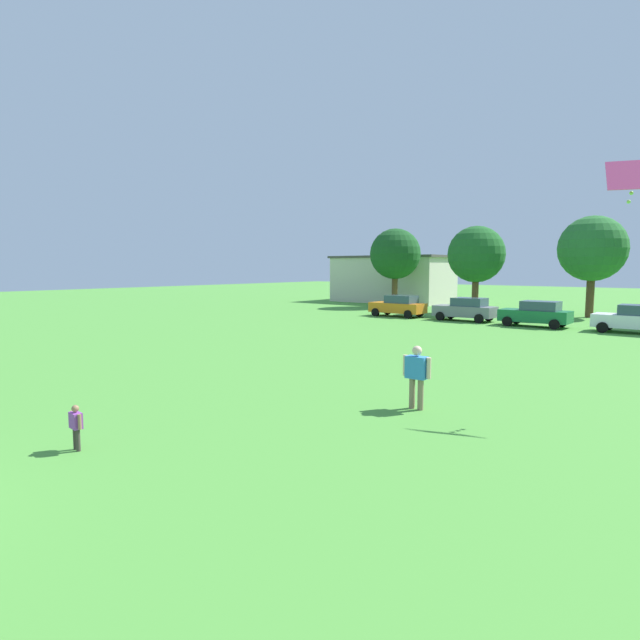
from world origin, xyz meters
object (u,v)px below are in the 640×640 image
at_px(kite, 634,176).
at_px(adult_bystander, 417,372).
at_px(parked_car_orange_0, 398,306).
at_px(tree_left, 476,255).
at_px(parked_car_gray_1, 466,309).
at_px(tree_center, 593,249).
at_px(tree_far_left, 395,254).
at_px(parked_car_white_3, 636,319).
at_px(parked_car_green_2, 536,314).
at_px(child_kite_flyer, 76,424).

bearing_deg(kite, adult_bystander, -141.03).
relative_size(parked_car_orange_0, tree_left, 0.59).
bearing_deg(parked_car_gray_1, adult_bystander, 110.45).
height_order(parked_car_orange_0, tree_center, tree_center).
height_order(kite, parked_car_gray_1, kite).
xyz_separation_m(tree_far_left, tree_left, (8.88, -1.91, -0.21)).
relative_size(tree_far_left, tree_left, 1.04).
distance_m(parked_car_white_3, tree_left, 14.65).
relative_size(kite, parked_car_green_2, 0.34).
relative_size(kite, parked_car_orange_0, 0.34).
bearing_deg(parked_car_green_2, parked_car_white_3, -179.00).
distance_m(kite, parked_car_green_2, 21.23).
height_order(parked_car_gray_1, tree_center, tree_center).
bearing_deg(tree_far_left, tree_left, -12.15).
height_order(parked_car_orange_0, parked_car_gray_1, same).
bearing_deg(parked_car_green_2, parked_car_gray_1, -6.29).
bearing_deg(parked_car_white_3, parked_car_orange_0, -0.92).
bearing_deg(parked_car_white_3, tree_far_left, -21.56).
bearing_deg(child_kite_flyer, kite, 56.88).
bearing_deg(tree_center, parked_car_green_2, -97.90).
relative_size(child_kite_flyer, parked_car_orange_0, 0.23).
distance_m(child_kite_flyer, adult_bystander, 8.43).
xyz_separation_m(parked_car_green_2, tree_far_left, (-15.78, 8.53, 4.25)).
relative_size(parked_car_orange_0, parked_car_green_2, 1.00).
relative_size(parked_car_white_3, tree_far_left, 0.57).
xyz_separation_m(child_kite_flyer, parked_car_green_2, (0.49, 29.88, 0.27)).
height_order(kite, tree_center, tree_center).
xyz_separation_m(parked_car_gray_1, tree_left, (-1.84, 6.07, 4.04)).
xyz_separation_m(adult_bystander, kite, (4.35, 3.52, 5.19)).
bearing_deg(parked_car_green_2, tree_center, -97.90).
bearing_deg(child_kite_flyer, tree_center, 91.77).
bearing_deg(tree_left, tree_center, 16.84).
bearing_deg(tree_center, kite, -76.75).
height_order(kite, tree_left, tree_left).
xyz_separation_m(tree_far_left, tree_center, (17.04, 0.56, 0.14)).
bearing_deg(parked_car_gray_1, child_kite_flyer, 98.55).
distance_m(adult_bystander, tree_center, 31.94).
bearing_deg(tree_center, child_kite_flyer, -92.57).
distance_m(parked_car_gray_1, tree_center, 11.50).
bearing_deg(parked_car_gray_1, kite, 123.53).
relative_size(adult_bystander, parked_car_green_2, 0.41).
height_order(adult_bystander, parked_car_orange_0, adult_bystander).
bearing_deg(parked_car_gray_1, parked_car_white_3, 177.52).
height_order(kite, parked_car_white_3, kite).
distance_m(child_kite_flyer, tree_left, 37.31).
relative_size(parked_car_green_2, parked_car_white_3, 1.00).
relative_size(parked_car_gray_1, parked_car_white_3, 1.00).
bearing_deg(tree_center, adult_bystander, -85.90).
xyz_separation_m(parked_car_white_3, tree_left, (-12.48, 6.53, 4.04)).
bearing_deg(tree_left, kite, -60.00).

